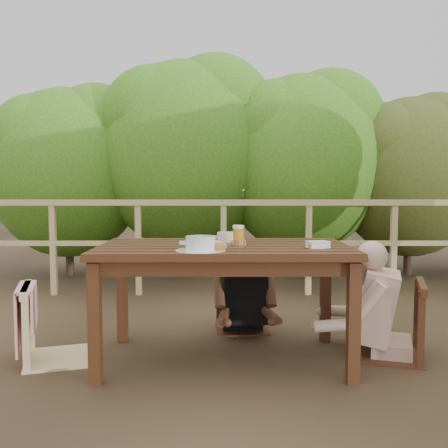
{
  "coord_description": "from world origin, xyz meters",
  "views": [
    {
      "loc": [
        -0.01,
        -3.23,
        1.15
      ],
      "look_at": [
        0.0,
        0.05,
        0.9
      ],
      "focal_mm": 39.98,
      "sensor_mm": 36.0,
      "label": 1
    }
  ],
  "objects_px": {
    "beer_glass": "(238,236)",
    "butter_tub": "(318,246)",
    "soup_near": "(200,245)",
    "table": "(224,304)",
    "chair_right": "(388,285)",
    "bread_roll": "(217,246)",
    "soup_far": "(228,238)",
    "chair_left": "(59,288)",
    "chair_far": "(242,279)",
    "woman": "(242,259)",
    "diner_right": "(393,262)",
    "tumbler": "(241,245)"
  },
  "relations": [
    {
      "from": "beer_glass",
      "to": "butter_tub",
      "type": "relative_size",
      "value": 1.08
    },
    {
      "from": "soup_near",
      "to": "butter_tub",
      "type": "xyz_separation_m",
      "value": [
        0.73,
        0.13,
        -0.02
      ]
    },
    {
      "from": "beer_glass",
      "to": "butter_tub",
      "type": "bearing_deg",
      "value": -18.46
    },
    {
      "from": "table",
      "to": "soup_near",
      "type": "distance_m",
      "value": 0.53
    },
    {
      "from": "chair_right",
      "to": "bread_roll",
      "type": "bearing_deg",
      "value": -55.42
    },
    {
      "from": "soup_far",
      "to": "butter_tub",
      "type": "distance_m",
      "value": 0.65
    },
    {
      "from": "chair_left",
      "to": "chair_far",
      "type": "distance_m",
      "value": 1.41
    },
    {
      "from": "soup_near",
      "to": "soup_far",
      "type": "xyz_separation_m",
      "value": [
        0.17,
        0.45,
        -0.01
      ]
    },
    {
      "from": "chair_right",
      "to": "soup_near",
      "type": "bearing_deg",
      "value": -55.96
    },
    {
      "from": "chair_left",
      "to": "chair_right",
      "type": "xyz_separation_m",
      "value": [
        2.2,
        0.07,
        0.01
      ]
    },
    {
      "from": "soup_far",
      "to": "table",
      "type": "bearing_deg",
      "value": -98.51
    },
    {
      "from": "butter_tub",
      "to": "bread_roll",
      "type": "bearing_deg",
      "value": 174.48
    },
    {
      "from": "chair_right",
      "to": "butter_tub",
      "type": "relative_size",
      "value": 7.33
    },
    {
      "from": "chair_left",
      "to": "woman",
      "type": "distance_m",
      "value": 1.42
    },
    {
      "from": "chair_right",
      "to": "bread_roll",
      "type": "relative_size",
      "value": 7.59
    },
    {
      "from": "diner_right",
      "to": "beer_glass",
      "type": "xyz_separation_m",
      "value": [
        -1.05,
        -0.07,
        0.18
      ]
    },
    {
      "from": "bread_roll",
      "to": "diner_right",
      "type": "bearing_deg",
      "value": 16.33
    },
    {
      "from": "diner_right",
      "to": "butter_tub",
      "type": "bearing_deg",
      "value": 131.01
    },
    {
      "from": "chair_left",
      "to": "chair_far",
      "type": "bearing_deg",
      "value": -78.09
    },
    {
      "from": "table",
      "to": "diner_right",
      "type": "bearing_deg",
      "value": 4.46
    },
    {
      "from": "chair_right",
      "to": "bread_roll",
      "type": "distance_m",
      "value": 1.24
    },
    {
      "from": "soup_far",
      "to": "tumbler",
      "type": "xyz_separation_m",
      "value": [
        0.07,
        -0.37,
        -0.0
      ]
    },
    {
      "from": "soup_near",
      "to": "soup_far",
      "type": "distance_m",
      "value": 0.48
    },
    {
      "from": "table",
      "to": "chair_right",
      "type": "distance_m",
      "value": 1.12
    },
    {
      "from": "woman",
      "to": "tumbler",
      "type": "bearing_deg",
      "value": 83.14
    },
    {
      "from": "table",
      "to": "woman",
      "type": "bearing_deg",
      "value": 78.58
    },
    {
      "from": "woman",
      "to": "bread_roll",
      "type": "height_order",
      "value": "woman"
    },
    {
      "from": "woman",
      "to": "bread_roll",
      "type": "relative_size",
      "value": 8.9
    },
    {
      "from": "woman",
      "to": "soup_far",
      "type": "height_order",
      "value": "woman"
    },
    {
      "from": "woman",
      "to": "soup_far",
      "type": "bearing_deg",
      "value": 73.56
    },
    {
      "from": "table",
      "to": "butter_tub",
      "type": "bearing_deg",
      "value": -14.32
    },
    {
      "from": "chair_far",
      "to": "chair_right",
      "type": "height_order",
      "value": "chair_right"
    },
    {
      "from": "chair_right",
      "to": "soup_near",
      "type": "height_order",
      "value": "chair_right"
    },
    {
      "from": "chair_far",
      "to": "tumbler",
      "type": "relative_size",
      "value": 10.93
    },
    {
      "from": "chair_far",
      "to": "diner_right",
      "type": "bearing_deg",
      "value": -35.52
    },
    {
      "from": "chair_left",
      "to": "soup_far",
      "type": "xyz_separation_m",
      "value": [
        1.12,
        0.16,
        0.32
      ]
    },
    {
      "from": "woman",
      "to": "beer_glass",
      "type": "distance_m",
      "value": 0.75
    },
    {
      "from": "table",
      "to": "tumbler",
      "type": "relative_size",
      "value": 21.64
    },
    {
      "from": "chair_right",
      "to": "soup_near",
      "type": "distance_m",
      "value": 1.34
    },
    {
      "from": "table",
      "to": "bread_roll",
      "type": "relative_size",
      "value": 12.72
    },
    {
      "from": "chair_right",
      "to": "woman",
      "type": "distance_m",
      "value": 1.16
    },
    {
      "from": "soup_far",
      "to": "beer_glass",
      "type": "distance_m",
      "value": 0.18
    },
    {
      "from": "beer_glass",
      "to": "tumbler",
      "type": "distance_m",
      "value": 0.21
    },
    {
      "from": "chair_left",
      "to": "diner_right",
      "type": "xyz_separation_m",
      "value": [
        2.23,
        0.07,
        0.16
      ]
    },
    {
      "from": "bread_roll",
      "to": "beer_glass",
      "type": "distance_m",
      "value": 0.31
    },
    {
      "from": "bread_roll",
      "to": "butter_tub",
      "type": "distance_m",
      "value": 0.64
    },
    {
      "from": "table",
      "to": "soup_near",
      "type": "bearing_deg",
      "value": -117.24
    },
    {
      "from": "soup_far",
      "to": "beer_glass",
      "type": "xyz_separation_m",
      "value": [
        0.07,
        -0.16,
        0.03
      ]
    },
    {
      "from": "butter_tub",
      "to": "chair_far",
      "type": "bearing_deg",
      "value": 102.06
    },
    {
      "from": "soup_near",
      "to": "chair_right",
      "type": "bearing_deg",
      "value": 16.19
    }
  ]
}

